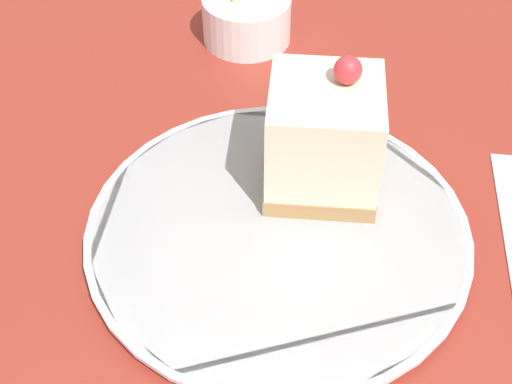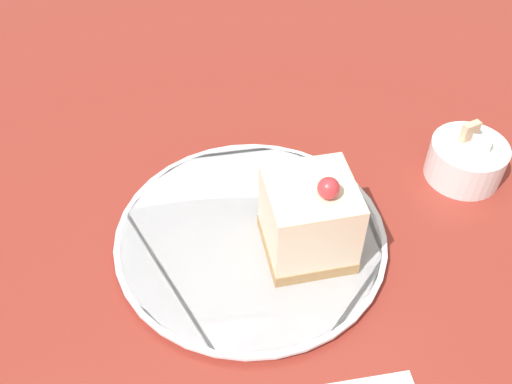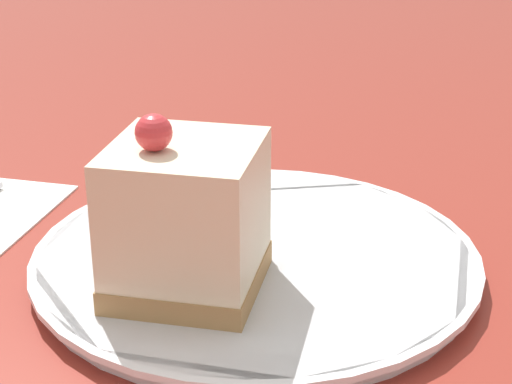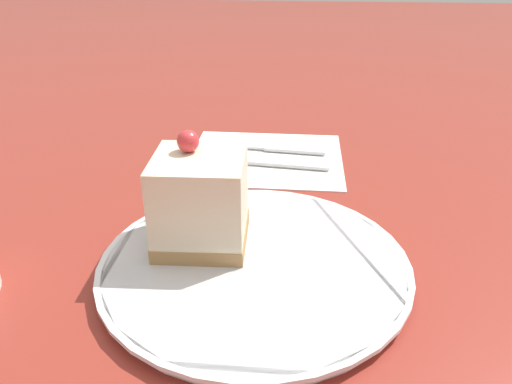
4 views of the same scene
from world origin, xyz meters
name	(u,v)px [view 2 (image 2 of 4)]	position (x,y,z in m)	size (l,w,h in m)	color
ground_plane	(264,261)	(0.00, 0.00, 0.00)	(4.00, 4.00, 0.00)	maroon
plate	(251,237)	(-0.03, -0.01, 0.01)	(0.27, 0.27, 0.01)	white
cake_slice	(309,218)	(0.00, 0.04, 0.05)	(0.08, 0.08, 0.10)	#9E7547
sugar_bowl	(466,160)	(-0.08, 0.24, 0.02)	(0.08, 0.08, 0.07)	white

